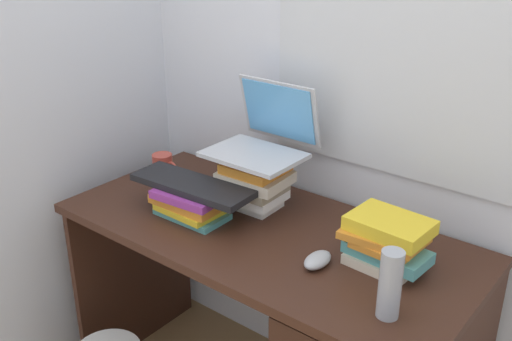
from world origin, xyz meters
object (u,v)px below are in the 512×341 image
object	(u,v)px
keyboard	(192,185)
water_bottle	(390,284)
mug	(163,166)
computer_mouse	(318,260)
book_stack_keyboard_riser	(193,201)
book_stack_side	(387,241)
book_stack_tall	(253,182)
laptop	(265,136)

from	to	relation	value
keyboard	water_bottle	world-z (taller)	water_bottle
mug	computer_mouse	bearing A→B (deg)	-11.39
water_bottle	keyboard	bearing A→B (deg)	173.19
book_stack_keyboard_riser	mug	world-z (taller)	book_stack_keyboard_riser
book_stack_side	book_stack_tall	bearing A→B (deg)	174.79
book_stack_side	water_bottle	distance (m)	0.23
book_stack_keyboard_riser	water_bottle	world-z (taller)	water_bottle
book_stack_tall	mug	size ratio (longest dim) A/B	2.17
laptop	mug	distance (m)	0.47
keyboard	computer_mouse	distance (m)	0.49
water_bottle	computer_mouse	bearing A→B (deg)	162.00
mug	book_stack_side	bearing A→B (deg)	-2.17
laptop	computer_mouse	world-z (taller)	laptop
book_stack_keyboard_riser	water_bottle	bearing A→B (deg)	-6.84
book_stack_tall	mug	bearing A→B (deg)	-178.47
book_stack_tall	book_stack_keyboard_riser	xyz separation A→B (m)	(-0.12, -0.16, -0.04)
mug	laptop	bearing A→B (deg)	9.07
book_stack_tall	keyboard	world-z (taller)	book_stack_tall
computer_mouse	book_stack_side	bearing A→B (deg)	40.30
laptop	computer_mouse	size ratio (longest dim) A/B	2.90
water_bottle	mug	bearing A→B (deg)	166.95
book_stack_tall	mug	world-z (taller)	book_stack_tall
book_stack_keyboard_riser	water_bottle	size ratio (longest dim) A/B	1.37
keyboard	mug	bearing A→B (deg)	149.96
book_stack_keyboard_riser	computer_mouse	bearing A→B (deg)	-0.67
book_stack_tall	mug	xyz separation A→B (m)	(-0.42, -0.01, -0.05)
book_stack_keyboard_riser	book_stack_side	xyz separation A→B (m)	(0.63, 0.12, 0.02)
mug	book_stack_keyboard_riser	bearing A→B (deg)	-26.80
computer_mouse	water_bottle	xyz separation A→B (m)	(0.26, -0.08, 0.07)
book_stack_keyboard_riser	laptop	distance (m)	0.31
laptop	keyboard	distance (m)	0.28
laptop	keyboard	xyz separation A→B (m)	(-0.12, -0.22, -0.13)
book_stack_side	mug	distance (m)	0.93
computer_mouse	book_stack_tall	bearing A→B (deg)	155.09
book_stack_keyboard_riser	mug	bearing A→B (deg)	153.20
laptop	book_stack_tall	bearing A→B (deg)	-92.27
book_stack_keyboard_riser	mug	size ratio (longest dim) A/B	2.23
book_stack_side	book_stack_keyboard_riser	bearing A→B (deg)	-169.43
book_stack_side	keyboard	distance (m)	0.64
book_stack_side	mug	bearing A→B (deg)	177.83
book_stack_tall	laptop	world-z (taller)	laptop
book_stack_keyboard_riser	water_bottle	distance (m)	0.75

